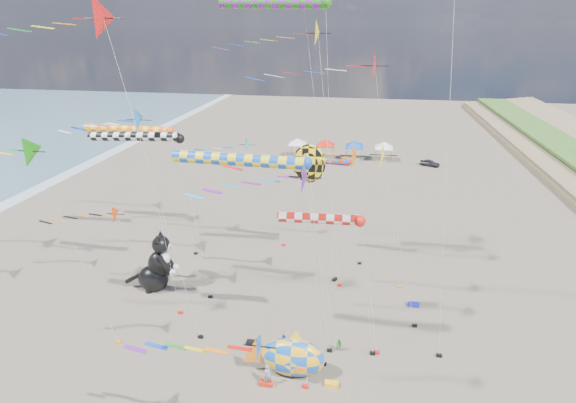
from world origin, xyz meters
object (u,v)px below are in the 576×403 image
(cat_inflatable, at_px, (155,261))
(child_green, at_px, (339,346))
(person_adult, at_px, (268,375))
(parked_car, at_px, (430,163))
(child_blue, at_px, (283,340))
(fish_inflatable, at_px, (292,357))

(cat_inflatable, xyz_separation_m, child_green, (16.50, -5.50, -2.25))
(child_green, bearing_deg, cat_inflatable, -172.88)
(person_adult, xyz_separation_m, child_green, (4.32, 4.09, -0.31))
(child_green, xyz_separation_m, parked_car, (11.78, 48.20, 0.04))
(person_adult, distance_m, child_green, 5.96)
(cat_inflatable, relative_size, parked_car, 1.74)
(cat_inflatable, distance_m, child_blue, 13.83)
(fish_inflatable, height_order, person_adult, fish_inflatable)
(cat_inflatable, distance_m, parked_car, 51.26)
(person_adult, relative_size, child_blue, 1.64)
(fish_inflatable, distance_m, person_adult, 1.95)
(fish_inflatable, distance_m, child_green, 4.23)
(cat_inflatable, relative_size, fish_inflatable, 0.96)
(fish_inflatable, xyz_separation_m, parked_car, (14.73, 51.07, -0.93))
(person_adult, bearing_deg, child_blue, 55.72)
(cat_inflatable, bearing_deg, child_blue, -32.12)
(cat_inflatable, height_order, child_blue, cat_inflatable)
(cat_inflatable, distance_m, person_adult, 15.62)
(child_green, relative_size, child_blue, 1.01)
(fish_inflatable, xyz_separation_m, child_green, (2.95, 2.87, -0.96))
(cat_inflatable, bearing_deg, parked_car, 48.53)
(child_green, height_order, parked_car, parked_car)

